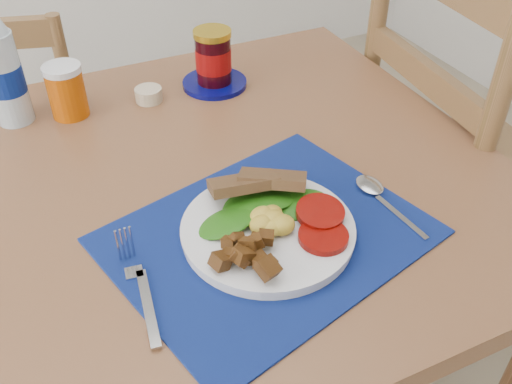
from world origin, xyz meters
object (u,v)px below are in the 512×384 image
water_bottle (3,71)px  juice_glass (67,92)px  breakfast_plate (266,228)px  chair_far (20,121)px  jam_on_saucer (214,62)px  chair_end (461,135)px

water_bottle → juice_glass: bearing=-13.5°
juice_glass → breakfast_plate: bearing=-68.4°
chair_far → breakfast_plate: chair_far is taller
juice_glass → jam_on_saucer: jam_on_saucer is taller
water_bottle → juice_glass: (0.10, -0.02, -0.05)m
water_bottle → jam_on_saucer: (0.39, -0.03, -0.05)m
chair_far → water_bottle: (0.00, -0.39, 0.32)m
chair_far → jam_on_saucer: 0.64m
chair_far → jam_on_saucer: (0.39, -0.42, 0.27)m
chair_far → jam_on_saucer: chair_far is taller
chair_end → jam_on_saucer: (-0.50, 0.22, 0.18)m
water_bottle → chair_end: bearing=-15.8°
chair_far → juice_glass: 0.50m
chair_end → jam_on_saucer: bearing=71.4°
jam_on_saucer → water_bottle: bearing=175.4°
chair_end → breakfast_plate: (-0.60, -0.24, 0.15)m
jam_on_saucer → chair_end: bearing=-23.8°
juice_glass → chair_far: bearing=103.5°
breakfast_plate → water_bottle: water_bottle is taller
chair_far → chair_end: (0.89, -0.64, 0.09)m
chair_end → water_bottle: size_ratio=5.45×
chair_end → water_bottle: 0.95m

